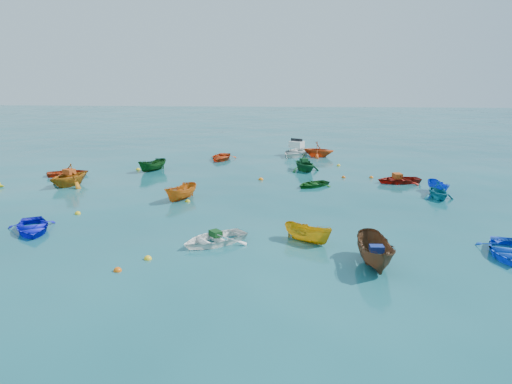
# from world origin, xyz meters

# --- Properties ---
(ground) EXTENTS (160.00, 160.00, 0.00)m
(ground) POSITION_xyz_m (0.00, 0.00, 0.00)
(ground) COLOR #0A454D
(ground) RESTS_ON ground
(dinghy_blue_sw) EXTENTS (3.57, 3.94, 0.67)m
(dinghy_blue_sw) POSITION_xyz_m (-10.82, -2.32, 0.00)
(dinghy_blue_sw) COLOR #1114DA
(dinghy_blue_sw) RESTS_ON ground
(dinghy_white_near) EXTENTS (3.98, 3.87, 0.67)m
(dinghy_white_near) POSITION_xyz_m (-1.43, -3.46, 0.00)
(dinghy_white_near) COLOR white
(dinghy_white_near) RESTS_ON ground
(sampan_brown_mid) EXTENTS (1.45, 3.55, 1.36)m
(sampan_brown_mid) POSITION_xyz_m (5.66, -5.73, 0.00)
(sampan_brown_mid) COLOR brown
(sampan_brown_mid) RESTS_ON ground
(dinghy_blue_se) EXTENTS (3.02, 3.73, 0.68)m
(dinghy_blue_se) POSITION_xyz_m (11.64, -4.17, 0.00)
(dinghy_blue_se) COLOR blue
(dinghy_blue_se) RESTS_ON ground
(dinghy_orange_w) EXTENTS (3.83, 4.01, 1.65)m
(dinghy_orange_w) POSITION_xyz_m (-13.20, 7.52, 0.00)
(dinghy_orange_w) COLOR #BB6611
(dinghy_orange_w) RESTS_ON ground
(sampan_yellow_mid) EXTENTS (2.65, 2.22, 0.99)m
(sampan_yellow_mid) POSITION_xyz_m (2.97, -2.95, 0.00)
(sampan_yellow_mid) COLOR gold
(sampan_yellow_mid) RESTS_ON ground
(dinghy_green_e) EXTENTS (3.13, 3.05, 0.53)m
(dinghy_green_e) POSITION_xyz_m (3.73, 8.44, 0.00)
(dinghy_green_e) COLOR #135216
(dinghy_green_e) RESTS_ON ground
(dinghy_cyan_se) EXTENTS (2.35, 2.60, 1.19)m
(dinghy_cyan_se) POSITION_xyz_m (11.44, 5.64, 0.00)
(dinghy_cyan_se) COLOR teal
(dinghy_cyan_se) RESTS_ON ground
(dinghy_red_nw) EXTENTS (3.61, 3.12, 0.63)m
(dinghy_red_nw) POSITION_xyz_m (-14.77, 10.84, 0.00)
(dinghy_red_nw) COLOR #B7300F
(dinghy_red_nw) RESTS_ON ground
(sampan_orange_n) EXTENTS (2.19, 2.99, 1.09)m
(sampan_orange_n) POSITION_xyz_m (-4.62, 4.29, 0.00)
(sampan_orange_n) COLOR #CE6713
(sampan_orange_n) RESTS_ON ground
(dinghy_green_n) EXTENTS (3.43, 3.56, 1.45)m
(dinghy_green_n) POSITION_xyz_m (3.31, 13.76, 0.00)
(dinghy_green_n) COLOR #135327
(dinghy_green_n) RESTS_ON ground
(dinghy_red_ne) EXTENTS (3.47, 2.76, 0.65)m
(dinghy_red_ne) POSITION_xyz_m (9.91, 10.00, 0.00)
(dinghy_red_ne) COLOR #9D170D
(dinghy_red_ne) RESTS_ON ground
(sampan_blue_far) EXTENTS (1.21, 2.56, 0.96)m
(sampan_blue_far) POSITION_xyz_m (11.84, 6.96, 0.00)
(sampan_blue_far) COLOR blue
(sampan_blue_far) RESTS_ON ground
(dinghy_red_far) EXTENTS (2.70, 3.53, 0.68)m
(dinghy_red_far) POSITION_xyz_m (-3.99, 18.25, 0.00)
(dinghy_red_far) COLOR red
(dinghy_red_far) RESTS_ON ground
(dinghy_orange_far) EXTENTS (3.45, 3.19, 1.50)m
(dinghy_orange_far) POSITION_xyz_m (4.78, 20.40, 0.00)
(dinghy_orange_far) COLOR #CC4513
(dinghy_orange_far) RESTS_ON ground
(sampan_green_far) EXTENTS (2.38, 2.83, 1.05)m
(sampan_green_far) POSITION_xyz_m (-8.77, 12.94, 0.00)
(sampan_green_far) COLOR #0F4212
(sampan_green_far) RESTS_ON ground
(motorboat_white) EXTENTS (4.74, 5.27, 1.50)m
(motorboat_white) POSITION_xyz_m (2.77, 20.91, 0.00)
(motorboat_white) COLOR white
(motorboat_white) RESTS_ON ground
(tarp_green_a) EXTENTS (0.70, 0.72, 0.28)m
(tarp_green_a) POSITION_xyz_m (-1.36, -3.39, 0.48)
(tarp_green_a) COLOR #0F3E16
(tarp_green_a) RESTS_ON dinghy_white_near
(tarp_blue_a) EXTENTS (0.58, 0.45, 0.27)m
(tarp_blue_a) POSITION_xyz_m (5.66, -5.88, 0.81)
(tarp_blue_a) COLOR navy
(tarp_blue_a) RESTS_ON sampan_brown_mid
(tarp_orange_a) EXTENTS (0.92, 0.84, 0.36)m
(tarp_orange_a) POSITION_xyz_m (-13.17, 7.57, 1.00)
(tarp_orange_a) COLOR #CE4815
(tarp_orange_a) RESTS_ON dinghy_orange_w
(tarp_green_b) EXTENTS (0.71, 0.66, 0.28)m
(tarp_green_b) POSITION_xyz_m (3.26, 13.84, 0.86)
(tarp_green_b) COLOR #0F3F1B
(tarp_green_b) RESTS_ON dinghy_green_n
(tarp_orange_b) EXTENTS (0.68, 0.83, 0.36)m
(tarp_orange_b) POSITION_xyz_m (9.81, 9.99, 0.50)
(tarp_orange_b) COLOR #BB4513
(tarp_orange_b) RESTS_ON dinghy_red_ne
(buoy_or_a) EXTENTS (0.34, 0.34, 0.34)m
(buoy_or_a) POSITION_xyz_m (-4.87, -6.95, 0.00)
(buoy_or_a) COLOR #E75D0C
(buoy_or_a) RESTS_ON ground
(buoy_ye_a) EXTENTS (0.34, 0.34, 0.34)m
(buoy_ye_a) POSITION_xyz_m (-4.00, -5.61, 0.00)
(buoy_ye_a) COLOR yellow
(buoy_ye_a) RESTS_ON ground
(buoy_or_b) EXTENTS (0.35, 0.35, 0.35)m
(buoy_or_b) POSITION_xyz_m (5.86, -2.27, 0.00)
(buoy_or_b) COLOR orange
(buoy_or_b) RESTS_ON ground
(buoy_ye_b) EXTENTS (0.34, 0.34, 0.34)m
(buoy_ye_b) POSITION_xyz_m (-9.81, 0.84, 0.00)
(buoy_ye_b) COLOR gold
(buoy_ye_b) RESTS_ON ground
(buoy_or_c) EXTENTS (0.37, 0.37, 0.37)m
(buoy_or_c) POSITION_xyz_m (0.02, 10.25, 0.00)
(buoy_or_c) COLOR orange
(buoy_or_c) RESTS_ON ground
(buoy_ye_c) EXTENTS (0.30, 0.30, 0.30)m
(buoy_ye_c) POSITION_xyz_m (-4.14, 3.85, 0.00)
(buoy_ye_c) COLOR yellow
(buoy_ye_c) RESTS_ON ground
(buoy_or_d) EXTENTS (0.31, 0.31, 0.31)m
(buoy_or_d) POSITION_xyz_m (8.22, 11.46, 0.00)
(buoy_or_d) COLOR orange
(buoy_or_d) RESTS_ON ground
(buoy_ye_d) EXTENTS (0.36, 0.36, 0.36)m
(buoy_ye_d) POSITION_xyz_m (-10.05, 13.24, 0.00)
(buoy_ye_d) COLOR yellow
(buoy_ye_d) RESTS_ON ground
(buoy_or_e) EXTENTS (0.30, 0.30, 0.30)m
(buoy_or_e) POSITION_xyz_m (6.16, 11.42, 0.00)
(buoy_or_e) COLOR #D7560B
(buoy_or_e) RESTS_ON ground
(buoy_ye_e) EXTENTS (0.31, 0.31, 0.31)m
(buoy_ye_e) POSITION_xyz_m (6.23, 16.03, 0.00)
(buoy_ye_e) COLOR yellow
(buoy_ye_e) RESTS_ON ground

